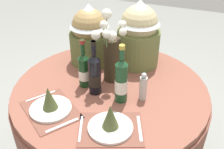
{
  "coord_description": "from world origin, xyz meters",
  "views": [
    {
      "loc": [
        0.54,
        -1.32,
        1.77
      ],
      "look_at": [
        0.0,
        0.03,
        0.83
      ],
      "focal_mm": 43.18,
      "sensor_mm": 36.0,
      "label": 1
    }
  ],
  "objects": [
    {
      "name": "pepper_mill",
      "position": [
        0.23,
        -0.04,
        0.84
      ],
      "size": [
        0.05,
        0.05,
        0.19
      ],
      "color": "#B7B2AD",
      "rests_on": "dining_table"
    },
    {
      "name": "wine_bottle_left",
      "position": [
        0.11,
        -0.1,
        0.89
      ],
      "size": [
        0.08,
        0.08,
        0.37
      ],
      "color": "#194223",
      "rests_on": "dining_table"
    },
    {
      "name": "gift_tub_back_centre",
      "position": [
        0.07,
        0.37,
        1.0
      ],
      "size": [
        0.31,
        0.31,
        0.48
      ],
      "color": "olive",
      "rests_on": "dining_table"
    },
    {
      "name": "dining_table",
      "position": [
        0.0,
        0.0,
        0.62
      ],
      "size": [
        1.28,
        1.28,
        0.75
      ],
      "color": "brown",
      "rests_on": "ground"
    },
    {
      "name": "gift_tub_back_left",
      "position": [
        -0.27,
        0.27,
        0.98
      ],
      "size": [
        0.3,
        0.3,
        0.44
      ],
      "color": "#566033",
      "rests_on": "dining_table"
    },
    {
      "name": "wine_bottle_rear",
      "position": [
        -0.16,
        -0.04,
        0.87
      ],
      "size": [
        0.07,
        0.07,
        0.33
      ],
      "color": "#143819",
      "rests_on": "dining_table"
    },
    {
      "name": "place_setting_right",
      "position": [
        0.15,
        -0.35,
        0.8
      ],
      "size": [
        0.41,
        0.37,
        0.16
      ],
      "color": "brown",
      "rests_on": "dining_table"
    },
    {
      "name": "flower_vase",
      "position": [
        -0.03,
        0.09,
        0.96
      ],
      "size": [
        0.19,
        0.19,
        0.48
      ],
      "color": "#332819",
      "rests_on": "dining_table"
    },
    {
      "name": "place_setting_left",
      "position": [
        -0.23,
        -0.34,
        0.8
      ],
      "size": [
        0.43,
        0.41,
        0.16
      ],
      "color": "brown",
      "rests_on": "dining_table"
    },
    {
      "name": "wine_bottle_centre",
      "position": [
        -0.07,
        -0.08,
        0.88
      ],
      "size": [
        0.08,
        0.08,
        0.35
      ],
      "color": "black",
      "rests_on": "dining_table"
    }
  ]
}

